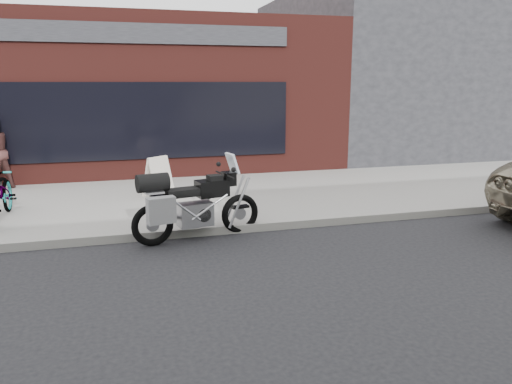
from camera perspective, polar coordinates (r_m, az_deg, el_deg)
name	(u,v)px	position (r m, az deg, el deg)	size (l,w,h in m)	color
ground	(288,347)	(5.48, 3.72, -17.21)	(120.00, 120.00, 0.00)	black
near_sidewalk	(191,195)	(11.89, -7.42, -0.40)	(44.00, 6.00, 0.15)	gray
storefront	(103,95)	(18.47, -17.07, 10.56)	(14.00, 10.07, 4.50)	#531F1B
neighbour_building	(408,74)	(21.82, 17.02, 12.76)	(10.00, 10.00, 6.00)	#26262B
motorcycle	(190,205)	(8.64, -7.58, -1.46)	(2.32, 1.05, 1.49)	black
bicycle_front	(0,194)	(10.49, -27.22, -0.16)	(0.68, 1.94, 1.02)	gray
sandwich_sign	(158,176)	(11.56, -11.12, 1.78)	(0.76, 0.76, 0.90)	beige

